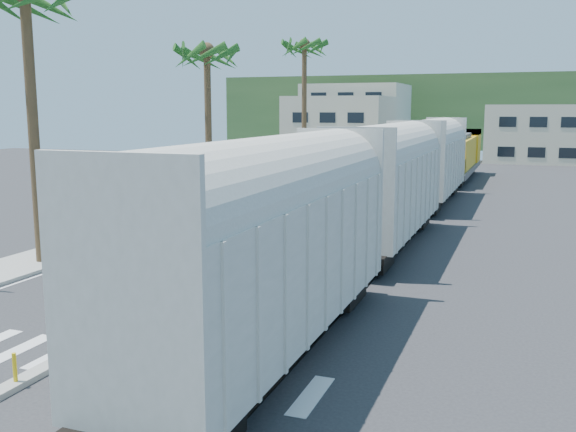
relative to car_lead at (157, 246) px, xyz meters
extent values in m
plane|color=#28282B|center=(3.36, -7.64, -0.80)|extent=(140.00, 140.00, 0.00)
cube|color=gray|center=(-5.14, 17.36, -0.72)|extent=(3.00, 90.00, 0.15)
cube|color=black|center=(7.64, 20.36, -0.77)|extent=(0.12, 100.00, 0.06)
cube|color=black|center=(9.08, 20.36, -0.77)|extent=(0.12, 100.00, 0.06)
cube|color=gray|center=(3.36, 12.36, -0.72)|extent=(0.45, 60.00, 0.15)
cylinder|color=yellow|center=(3.36, -11.64, -0.30)|extent=(0.10, 0.10, 0.70)
cylinder|color=yellow|center=(3.36, -8.64, -0.30)|extent=(0.10, 0.10, 0.70)
cylinder|color=yellow|center=(3.36, -5.64, -0.30)|extent=(0.10, 0.10, 0.70)
cylinder|color=yellow|center=(3.36, -2.64, -0.30)|extent=(0.10, 0.10, 0.70)
cylinder|color=yellow|center=(3.36, 0.36, -0.30)|extent=(0.10, 0.10, 0.70)
cylinder|color=yellow|center=(3.36, 3.36, -0.30)|extent=(0.10, 0.10, 0.70)
cylinder|color=yellow|center=(3.36, 6.36, -0.30)|extent=(0.10, 0.10, 0.70)
cylinder|color=yellow|center=(3.36, 9.36, -0.30)|extent=(0.10, 0.10, 0.70)
cylinder|color=yellow|center=(3.36, 12.36, -0.30)|extent=(0.10, 0.10, 0.70)
cylinder|color=yellow|center=(3.36, 15.36, -0.30)|extent=(0.10, 0.10, 0.70)
cylinder|color=yellow|center=(3.36, 18.36, -0.30)|extent=(0.10, 0.10, 0.70)
cylinder|color=yellow|center=(3.36, 21.36, -0.30)|extent=(0.10, 0.10, 0.70)
cylinder|color=yellow|center=(3.36, 24.36, -0.30)|extent=(0.10, 0.10, 0.70)
cylinder|color=yellow|center=(3.36, 27.36, -0.30)|extent=(0.10, 0.10, 0.70)
cylinder|color=yellow|center=(3.36, 30.36, -0.30)|extent=(0.10, 0.10, 0.70)
cylinder|color=yellow|center=(3.36, 33.36, -0.30)|extent=(0.10, 0.10, 0.70)
cube|color=silver|center=(3.36, -9.64, -0.79)|extent=(14.00, 2.20, 0.01)
cube|color=silver|center=(-3.44, 17.36, -0.80)|extent=(0.12, 90.00, 0.01)
cube|color=silver|center=(5.86, 17.36, -0.80)|extent=(0.12, 90.00, 0.01)
cube|color=#B5B2A6|center=(8.36, -7.95, 1.90)|extent=(3.00, 12.88, 3.40)
cylinder|color=#B5B2A6|center=(8.36, -7.95, 3.60)|extent=(2.90, 12.58, 2.90)
cube|color=black|center=(8.36, -7.95, -0.30)|extent=(2.60, 12.88, 1.00)
cube|color=#B5B2A6|center=(8.36, 7.05, 1.90)|extent=(3.00, 12.88, 3.40)
cylinder|color=#B5B2A6|center=(8.36, 7.05, 3.60)|extent=(2.90, 12.58, 2.90)
cube|color=black|center=(8.36, 7.05, -0.30)|extent=(2.60, 12.88, 1.00)
cube|color=#B5B2A6|center=(8.36, 22.05, 1.90)|extent=(3.00, 12.88, 3.40)
cylinder|color=#B5B2A6|center=(8.36, 22.05, 3.60)|extent=(2.90, 12.58, 2.90)
cube|color=black|center=(8.36, 22.05, -0.30)|extent=(2.60, 12.88, 1.00)
cube|color=#4C4C4F|center=(8.36, 38.05, 0.25)|extent=(3.00, 17.00, 0.50)
cube|color=#BF9512|center=(8.36, 37.05, 1.80)|extent=(2.70, 12.24, 2.60)
cube|color=#BF9512|center=(8.36, 43.83, 2.10)|extent=(3.00, 3.74, 3.20)
cube|color=black|center=(8.36, 38.05, -0.35)|extent=(2.60, 13.60, 0.90)
cylinder|color=brown|center=(-4.64, -1.64, 4.70)|extent=(0.44, 0.44, 11.00)
cylinder|color=brown|center=(-4.94, 14.36, 4.20)|extent=(0.44, 0.44, 10.00)
sphere|color=#1D551A|center=(-4.94, 14.36, 9.35)|extent=(3.20, 3.20, 3.20)
cylinder|color=brown|center=(-4.64, 32.36, 5.20)|extent=(0.44, 0.44, 12.00)
sphere|color=#1D551A|center=(-4.64, 32.36, 11.35)|extent=(3.20, 3.20, 3.20)
cube|color=beige|center=(-7.64, 54.36, 3.20)|extent=(12.00, 10.00, 8.00)
cube|color=beige|center=(-9.64, 70.36, 4.20)|extent=(14.00, 12.00, 10.00)
cube|color=beige|center=(15.36, 62.36, 2.70)|extent=(12.00, 10.00, 7.00)
cube|color=#385628|center=(3.36, 92.36, 5.20)|extent=(80.00, 20.00, 12.00)
imported|color=black|center=(0.00, 0.00, 0.00)|extent=(2.44, 4.92, 1.60)
imported|color=black|center=(-0.48, 5.42, -0.12)|extent=(1.60, 4.19, 1.36)
imported|color=black|center=(-0.08, 10.04, -0.19)|extent=(2.03, 4.35, 1.23)
imported|color=#9FA1A4|center=(-0.58, 16.30, -0.14)|extent=(2.63, 4.97, 1.33)
imported|color=#9EA0A5|center=(5.63, -11.01, -0.33)|extent=(1.83, 2.19, 0.93)
imported|color=white|center=(5.53, -11.01, 0.56)|extent=(0.85, 0.79, 1.62)
camera|label=1|loc=(14.40, -22.79, 5.72)|focal=40.00mm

